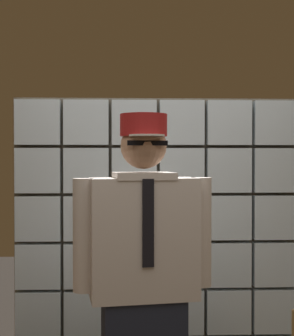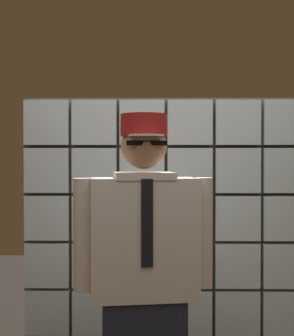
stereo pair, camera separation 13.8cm
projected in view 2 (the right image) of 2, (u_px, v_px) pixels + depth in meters
name	position (u px, v px, depth m)	size (l,w,h in m)	color
glass_block_wall	(166.00, 241.00, 3.54)	(2.00, 0.10, 2.00)	silver
standing_person	(144.00, 284.00, 2.55)	(0.71, 0.34, 1.78)	#1E2333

